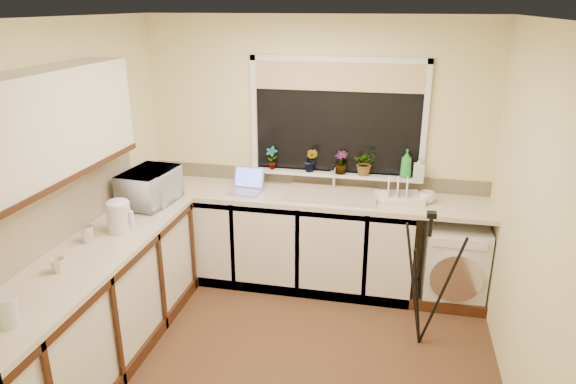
% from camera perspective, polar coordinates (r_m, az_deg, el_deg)
% --- Properties ---
extents(floor, '(3.20, 3.20, 0.00)m').
position_cam_1_polar(floor, '(4.14, -0.86, -17.83)').
color(floor, brown).
rests_on(floor, ground).
extents(ceiling, '(3.20, 3.20, 0.00)m').
position_cam_1_polar(ceiling, '(3.28, -1.09, 18.41)').
color(ceiling, white).
rests_on(ceiling, ground).
extents(wall_back, '(3.20, 0.00, 3.20)m').
position_cam_1_polar(wall_back, '(4.93, 2.96, 4.46)').
color(wall_back, beige).
rests_on(wall_back, ground).
extents(wall_front, '(3.20, 0.00, 3.20)m').
position_cam_1_polar(wall_front, '(2.26, -9.84, -15.79)').
color(wall_front, beige).
rests_on(wall_front, ground).
extents(wall_left, '(0.00, 3.00, 3.00)m').
position_cam_1_polar(wall_left, '(4.17, -22.92, -0.04)').
color(wall_left, beige).
rests_on(wall_left, ground).
extents(wall_right, '(0.00, 3.00, 3.00)m').
position_cam_1_polar(wall_right, '(3.56, 25.11, -3.72)').
color(wall_right, beige).
rests_on(wall_right, ground).
extents(base_cabinet_back, '(2.55, 0.60, 0.86)m').
position_cam_1_polar(base_cabinet_back, '(4.99, -1.46, -5.08)').
color(base_cabinet_back, silver).
rests_on(base_cabinet_back, floor).
extents(base_cabinet_left, '(0.54, 2.40, 0.86)m').
position_cam_1_polar(base_cabinet_left, '(4.12, -20.25, -12.22)').
color(base_cabinet_left, silver).
rests_on(base_cabinet_left, floor).
extents(worktop_back, '(3.20, 0.60, 0.04)m').
position_cam_1_polar(worktop_back, '(4.75, 2.31, -0.50)').
color(worktop_back, beige).
rests_on(worktop_back, base_cabinet_back).
extents(worktop_left, '(0.60, 2.40, 0.04)m').
position_cam_1_polar(worktop_left, '(3.91, -21.03, -6.59)').
color(worktop_left, beige).
rests_on(worktop_left, base_cabinet_left).
extents(upper_cabinet, '(0.28, 1.90, 0.70)m').
position_cam_1_polar(upper_cabinet, '(3.58, -26.01, 6.03)').
color(upper_cabinet, silver).
rests_on(upper_cabinet, wall_left).
extents(splashback_left, '(0.02, 2.40, 0.45)m').
position_cam_1_polar(splashback_left, '(3.97, -24.97, -2.85)').
color(splashback_left, beige).
rests_on(splashback_left, wall_left).
extents(splashback_back, '(3.20, 0.02, 0.14)m').
position_cam_1_polar(splashback_back, '(4.99, 2.89, 1.60)').
color(splashback_back, beige).
rests_on(splashback_back, wall_back).
extents(window_glass, '(1.50, 0.02, 1.00)m').
position_cam_1_polar(window_glass, '(4.81, 5.38, 8.00)').
color(window_glass, black).
rests_on(window_glass, wall_back).
extents(window_blind, '(1.50, 0.02, 0.25)m').
position_cam_1_polar(window_blind, '(4.72, 5.49, 12.39)').
color(window_blind, tan).
rests_on(window_blind, wall_back).
extents(windowsill, '(1.60, 0.14, 0.03)m').
position_cam_1_polar(windowsill, '(4.89, 5.11, 1.95)').
color(windowsill, white).
rests_on(windowsill, wall_back).
extents(sink, '(0.82, 0.46, 0.03)m').
position_cam_1_polar(sink, '(4.71, 4.71, -0.30)').
color(sink, tan).
rests_on(sink, worktop_back).
extents(faucet, '(0.03, 0.03, 0.24)m').
position_cam_1_polar(faucet, '(4.85, 5.03, 1.61)').
color(faucet, silver).
rests_on(faucet, worktop_back).
extents(washing_machine, '(0.54, 0.52, 0.74)m').
position_cam_1_polar(washing_machine, '(4.91, 17.60, -7.29)').
color(washing_machine, silver).
rests_on(washing_machine, floor).
extents(laptop, '(0.31, 0.30, 0.21)m').
position_cam_1_polar(laptop, '(4.83, -4.55, 0.75)').
color(laptop, '#A2A1A9').
rests_on(laptop, worktop_back).
extents(kettle, '(0.18, 0.18, 0.23)m').
position_cam_1_polar(kettle, '(4.14, -17.93, -2.65)').
color(kettle, silver).
rests_on(kettle, worktop_left).
extents(dish_rack, '(0.44, 0.37, 0.06)m').
position_cam_1_polar(dish_rack, '(4.67, 12.01, -0.69)').
color(dish_rack, white).
rests_on(dish_rack, worktop_back).
extents(tripod, '(0.60, 0.60, 1.11)m').
position_cam_1_polar(tripod, '(4.15, 14.72, -9.29)').
color(tripod, black).
rests_on(tripod, floor).
extents(glass_jug, '(0.12, 0.12, 0.17)m').
position_cam_1_polar(glass_jug, '(3.23, -28.30, -11.41)').
color(glass_jug, silver).
rests_on(glass_jug, worktop_left).
extents(steel_jar, '(0.09, 0.09, 0.12)m').
position_cam_1_polar(steel_jar, '(4.06, -20.93, -4.29)').
color(steel_jar, silver).
rests_on(steel_jar, worktop_left).
extents(microwave, '(0.41, 0.56, 0.29)m').
position_cam_1_polar(microwave, '(4.64, -14.82, 0.53)').
color(microwave, white).
rests_on(microwave, worktop_left).
extents(plant_a, '(0.13, 0.09, 0.22)m').
position_cam_1_polar(plant_a, '(4.94, -1.80, 3.73)').
color(plant_a, '#999999').
rests_on(plant_a, windowsill).
extents(plant_b, '(0.14, 0.13, 0.23)m').
position_cam_1_polar(plant_b, '(4.86, 2.51, 3.49)').
color(plant_b, '#999999').
rests_on(plant_b, windowsill).
extents(plant_c, '(0.15, 0.15, 0.21)m').
position_cam_1_polar(plant_c, '(4.83, 5.80, 3.22)').
color(plant_c, '#999999').
rests_on(plant_c, windowsill).
extents(plant_d, '(0.21, 0.19, 0.23)m').
position_cam_1_polar(plant_d, '(4.81, 8.39, 3.15)').
color(plant_d, '#999999').
rests_on(plant_d, windowsill).
extents(soap_bottle_green, '(0.11, 0.11, 0.26)m').
position_cam_1_polar(soap_bottle_green, '(4.80, 12.76, 3.03)').
color(soap_bottle_green, green).
rests_on(soap_bottle_green, windowsill).
extents(soap_bottle_clear, '(0.09, 0.10, 0.21)m').
position_cam_1_polar(soap_bottle_clear, '(4.80, 14.09, 2.58)').
color(soap_bottle_clear, '#999999').
rests_on(soap_bottle_clear, windowsill).
extents(cup_back, '(0.15, 0.15, 0.10)m').
position_cam_1_polar(cup_back, '(4.68, 14.90, -0.57)').
color(cup_back, white).
rests_on(cup_back, worktop_back).
extents(cup_left, '(0.12, 0.12, 0.09)m').
position_cam_1_polar(cup_left, '(3.71, -23.81, -7.32)').
color(cup_left, beige).
rests_on(cup_left, worktop_left).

